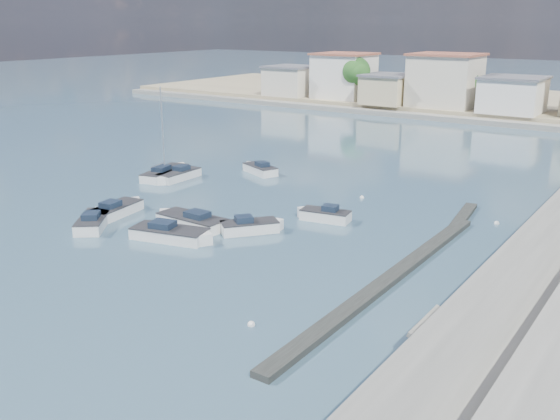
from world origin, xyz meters
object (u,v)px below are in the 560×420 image
at_px(motorboat_c, 189,221).
at_px(motorboat_g, 177,176).
at_px(motorboat_a, 94,221).
at_px(motorboat_h, 173,235).
at_px(motorboat_b, 253,227).
at_px(motorboat_d, 323,216).
at_px(motorboat_f, 259,169).
at_px(sailboat, 166,173).
at_px(motorboat_e, 117,210).

height_order(motorboat_c, motorboat_g, same).
relative_size(motorboat_a, motorboat_h, 0.79).
bearing_deg(motorboat_b, motorboat_c, -162.14).
height_order(motorboat_d, motorboat_g, same).
bearing_deg(motorboat_f, motorboat_h, -70.31).
distance_m(motorboat_f, sailboat, 9.18).
bearing_deg(motorboat_b, motorboat_a, -152.02).
relative_size(motorboat_a, motorboat_b, 1.14).
bearing_deg(motorboat_d, motorboat_e, -150.60).
height_order(motorboat_g, sailboat, sailboat).
bearing_deg(motorboat_f, motorboat_g, -125.68).
height_order(motorboat_b, motorboat_e, same).
height_order(motorboat_a, motorboat_h, same).
bearing_deg(motorboat_e, motorboat_c, 9.59).
bearing_deg(motorboat_f, motorboat_c, -70.86).
height_order(motorboat_e, motorboat_f, same).
xyz_separation_m(motorboat_g, motorboat_h, (11.83, -12.70, -0.00)).
distance_m(motorboat_c, motorboat_e, 6.72).
height_order(motorboat_c, motorboat_d, same).
xyz_separation_m(motorboat_b, motorboat_h, (-3.54, -4.50, 0.00)).
xyz_separation_m(motorboat_e, motorboat_f, (0.90, 17.63, -0.00)).
bearing_deg(motorboat_e, motorboat_b, 13.13).
bearing_deg(motorboat_a, motorboat_e, 105.19).
height_order(motorboat_b, sailboat, sailboat).
height_order(motorboat_b, motorboat_f, same).
bearing_deg(sailboat, motorboat_g, -11.07).
relative_size(motorboat_e, motorboat_f, 1.18).
bearing_deg(motorboat_c, motorboat_g, 137.41).
xyz_separation_m(motorboat_b, motorboat_e, (-11.41, -2.66, 0.00)).
xyz_separation_m(motorboat_f, motorboat_g, (-4.86, -6.77, 0.00)).
distance_m(motorboat_g, sailboat, 1.71).
relative_size(motorboat_f, sailboat, 0.52).
bearing_deg(motorboat_a, sailboat, 114.48).
relative_size(motorboat_d, motorboat_h, 0.70).
height_order(motorboat_b, motorboat_c, same).
xyz_separation_m(motorboat_d, motorboat_f, (-13.26, 9.65, 0.00)).
relative_size(motorboat_d, sailboat, 0.48).
bearing_deg(motorboat_h, motorboat_d, 57.35).
xyz_separation_m(motorboat_c, motorboat_g, (-10.59, 9.74, 0.00)).
relative_size(motorboat_f, motorboat_g, 0.87).
bearing_deg(motorboat_d, motorboat_f, 143.95).
distance_m(motorboat_e, motorboat_g, 11.56).
relative_size(motorboat_h, sailboat, 0.68).
relative_size(motorboat_d, motorboat_g, 0.80).
bearing_deg(motorboat_c, motorboat_f, 109.14).
distance_m(motorboat_f, motorboat_h, 20.69).
relative_size(motorboat_d, motorboat_e, 0.78).
distance_m(motorboat_a, motorboat_h, 7.15).
bearing_deg(motorboat_d, motorboat_c, -137.67).
bearing_deg(motorboat_f, motorboat_a, -90.26).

